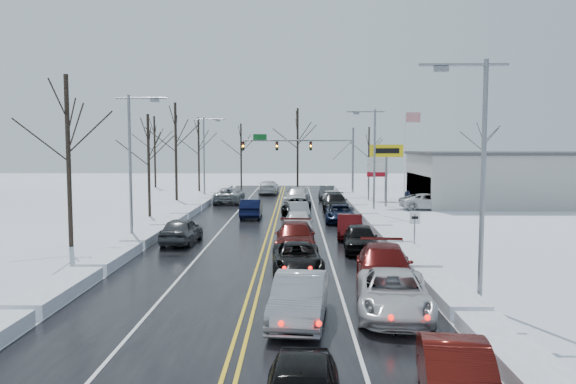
{
  "coord_description": "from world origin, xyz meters",
  "views": [
    {
      "loc": [
        1.67,
        -38.42,
        5.93
      ],
      "look_at": [
        1.14,
        2.71,
        2.5
      ],
      "focal_mm": 35.0,
      "sensor_mm": 36.0,
      "label": 1
    }
  ],
  "objects_px": {
    "tires_plus_sign": "(386,155)",
    "dealership_building": "(517,178)",
    "oncoming_car_0": "(251,218)",
    "flagpole": "(406,145)",
    "traffic_signal_mast": "(310,149)"
  },
  "relations": [
    {
      "from": "traffic_signal_mast",
      "to": "tires_plus_sign",
      "type": "bearing_deg",
      "value": -59.54
    },
    {
      "from": "flagpole",
      "to": "oncoming_car_0",
      "type": "height_order",
      "value": "flagpole"
    },
    {
      "from": "traffic_signal_mast",
      "to": "tires_plus_sign",
      "type": "height_order",
      "value": "traffic_signal_mast"
    },
    {
      "from": "tires_plus_sign",
      "to": "flagpole",
      "type": "bearing_deg",
      "value": 71.56
    },
    {
      "from": "tires_plus_sign",
      "to": "oncoming_car_0",
      "type": "height_order",
      "value": "tires_plus_sign"
    },
    {
      "from": "flagpole",
      "to": "traffic_signal_mast",
      "type": "bearing_deg",
      "value": -170.27
    },
    {
      "from": "traffic_signal_mast",
      "to": "oncoming_car_0",
      "type": "height_order",
      "value": "traffic_signal_mast"
    },
    {
      "from": "tires_plus_sign",
      "to": "oncoming_car_0",
      "type": "xyz_separation_m",
      "value": [
        -12.42,
        -8.75,
        -4.99
      ]
    },
    {
      "from": "flagpole",
      "to": "dealership_building",
      "type": "xyz_separation_m",
      "value": [
        8.8,
        -12.0,
        -3.27
      ]
    },
    {
      "from": "tires_plus_sign",
      "to": "dealership_building",
      "type": "relative_size",
      "value": 0.29
    },
    {
      "from": "dealership_building",
      "to": "flagpole",
      "type": "bearing_deg",
      "value": 126.27
    },
    {
      "from": "tires_plus_sign",
      "to": "dealership_building",
      "type": "height_order",
      "value": "tires_plus_sign"
    },
    {
      "from": "traffic_signal_mast",
      "to": "tires_plus_sign",
      "type": "distance_m",
      "value": 13.92
    },
    {
      "from": "tires_plus_sign",
      "to": "flagpole",
      "type": "relative_size",
      "value": 0.6
    },
    {
      "from": "flagpole",
      "to": "tires_plus_sign",
      "type": "bearing_deg",
      "value": -108.44
    }
  ]
}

